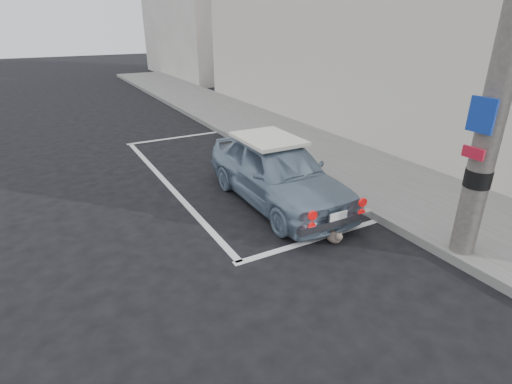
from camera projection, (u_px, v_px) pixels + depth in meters
ground at (274, 233)px, 6.71m from camera, size 80.00×80.00×0.00m
sidewalk at (343, 164)px, 9.71m from camera, size 2.80×40.00×0.15m
shop_building at (393, 13)px, 11.35m from camera, size 3.50×18.00×7.00m
building_far at (192, 7)px, 24.00m from camera, size 3.50×10.00×8.00m
pline_rear at (316, 239)px, 6.53m from camera, size 3.00×0.12×0.01m
pline_front at (177, 138)px, 12.15m from camera, size 3.00×0.12×0.01m
pline_side at (167, 184)px, 8.72m from camera, size 0.12×7.00×0.01m
retro_coupe at (277, 171)px, 7.64m from camera, size 1.54×3.73×1.26m
cat at (334, 236)px, 6.40m from camera, size 0.23×0.47×0.25m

